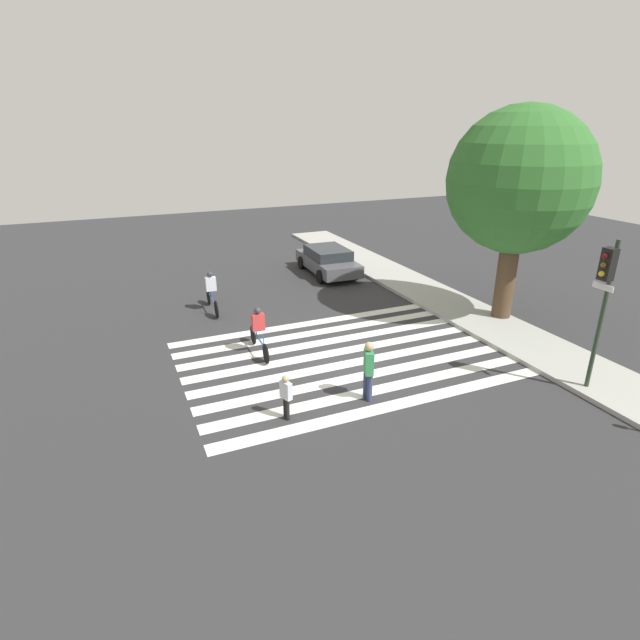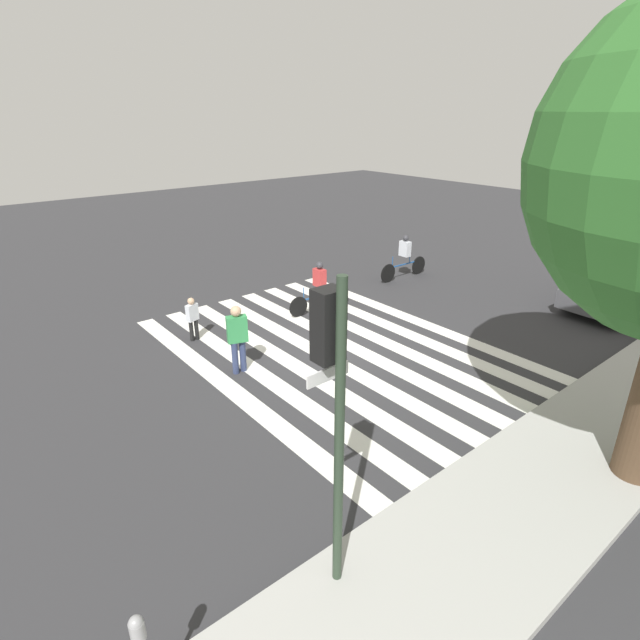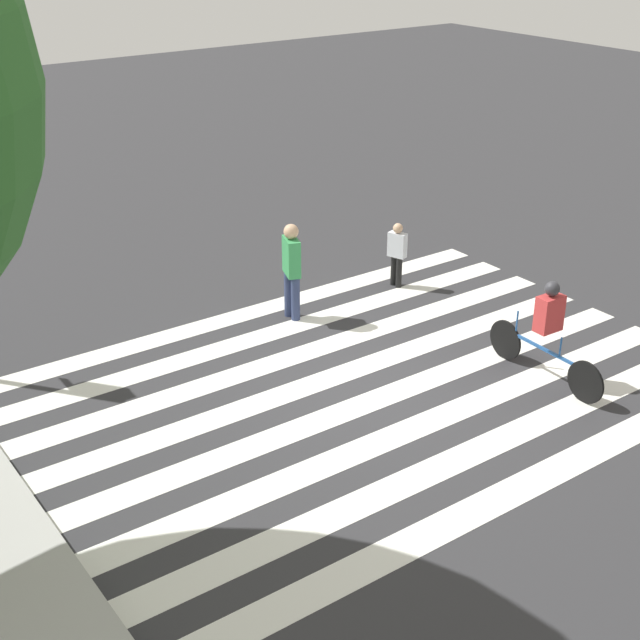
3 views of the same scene
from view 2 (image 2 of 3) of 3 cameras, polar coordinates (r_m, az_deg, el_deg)
The scene contains 9 objects.
ground_plane at distance 13.26m, azimuth 1.48°, elevation -3.25°, with size 60.00×60.00×0.00m, color #2D2D30.
sidewalk_curb at distance 10.08m, azimuth 26.17°, elevation -14.79°, with size 36.00×2.50×0.14m.
crosswalk_stripes at distance 13.25m, azimuth 1.48°, elevation -3.24°, with size 6.78×10.00×0.01m.
traffic_light at distance 5.62m, azimuth 1.44°, elevation -7.19°, with size 0.60×0.50×4.32m.
pedestrian_child_with_backpack at distance 11.85m, azimuth -9.41°, elevation -1.76°, with size 0.52×0.36×1.70m.
pedestrian_adult_blue_shirt at distance 13.88m, azimuth -14.36°, elevation 0.39°, with size 0.37×0.26×1.23m.
cyclist_far_lane at distance 18.82m, azimuth 9.64°, elevation 7.27°, with size 2.34×0.40×1.63m.
cyclist_near_curb at distance 15.40m, azimuth -0.06°, elevation 4.05°, with size 2.25×0.41×1.60m.
car_parked_dark_suv at distance 18.34m, azimuth 31.24°, elevation 3.19°, with size 4.45×2.17×1.31m.
Camera 2 is at (7.79, 8.99, 5.85)m, focal length 28.00 mm.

